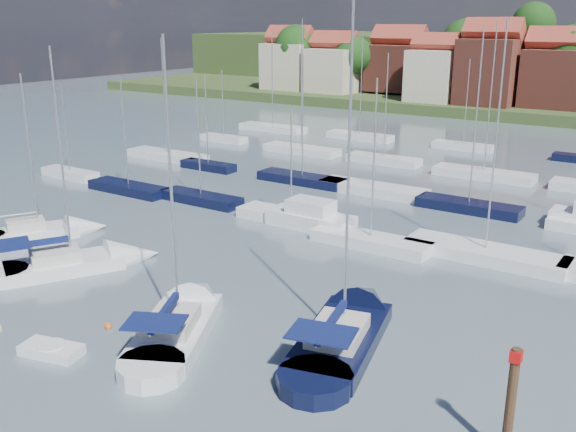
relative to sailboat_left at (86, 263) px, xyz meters
The scene contains 11 objects.
ground 37.79m from the sailboat_left, 69.88° to the left, with size 260.00×260.00×0.00m, color #485762.
sailboat_left is the anchor object (origin of this frame).
sailboat_centre 11.24m from the sailboat_left, 12.81° to the right, with size 8.26×12.18×16.33m.
sailboat_navy 18.79m from the sailboat_left, ahead, with size 6.35×13.44×17.93m.
sailboat_far 7.85m from the sailboat_left, 161.00° to the left, with size 6.93×9.89×13.10m.
tender 11.51m from the sailboat_left, 47.33° to the right, with size 3.25×2.08×0.65m.
timber_piling 28.63m from the sailboat_left, ahead, with size 0.40×0.40×6.82m.
buoy_c 9.38m from the sailboat_left, 32.47° to the right, with size 0.42×0.42×0.42m, color #D85914.
buoy_d 14.25m from the sailboat_left, 28.95° to the right, with size 0.46×0.46×0.46m, color beige.
buoy_e 16.75m from the sailboat_left, ahead, with size 0.51×0.51×0.51m, color beige.
marina_field 34.07m from the sailboat_left, 64.05° to the left, with size 79.62×41.41×15.93m.
Camera 1 is at (19.85, -20.64, 15.61)m, focal length 40.00 mm.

